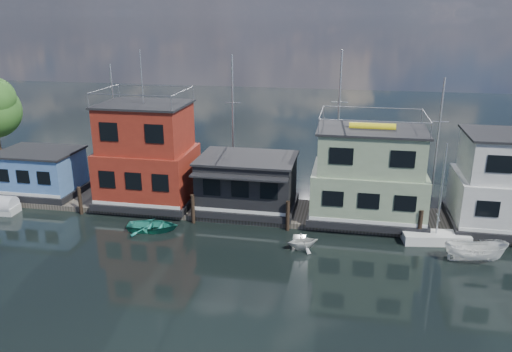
% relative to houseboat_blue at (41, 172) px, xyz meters
% --- Properties ---
extents(ground, '(160.00, 160.00, 0.00)m').
position_rel_houseboat_blue_xyz_m(ground, '(18.00, -12.00, -2.21)').
color(ground, black).
rests_on(ground, ground).
extents(dock, '(48.00, 5.00, 0.40)m').
position_rel_houseboat_blue_xyz_m(dock, '(18.00, 0.00, -2.01)').
color(dock, '#595147').
rests_on(dock, ground).
extents(houseboat_blue, '(6.40, 4.90, 3.66)m').
position_rel_houseboat_blue_xyz_m(houseboat_blue, '(0.00, 0.00, 0.00)').
color(houseboat_blue, black).
rests_on(houseboat_blue, dock).
extents(houseboat_red, '(7.40, 5.90, 11.86)m').
position_rel_houseboat_blue_xyz_m(houseboat_red, '(9.50, 0.00, 1.90)').
color(houseboat_red, black).
rests_on(houseboat_red, dock).
extents(houseboat_dark, '(7.40, 6.10, 4.06)m').
position_rel_houseboat_blue_xyz_m(houseboat_dark, '(17.50, -0.02, 0.21)').
color(houseboat_dark, black).
rests_on(houseboat_dark, dock).
extents(houseboat_green, '(8.40, 5.90, 7.03)m').
position_rel_houseboat_blue_xyz_m(houseboat_green, '(26.50, 0.00, 1.34)').
color(houseboat_green, black).
rests_on(houseboat_green, dock).
extents(pilings, '(42.28, 0.28, 2.20)m').
position_rel_houseboat_blue_xyz_m(pilings, '(17.67, -2.80, -1.11)').
color(pilings, '#2D2116').
rests_on(pilings, ground).
extents(background_masts, '(36.40, 0.16, 12.00)m').
position_rel_houseboat_blue_xyz_m(background_masts, '(22.76, 6.00, 3.35)').
color(background_masts, silver).
rests_on(background_masts, ground).
extents(motorboat, '(3.83, 1.62, 1.45)m').
position_rel_houseboat_blue_xyz_m(motorboat, '(33.05, -5.34, -1.48)').
color(motorboat, white).
rests_on(motorboat, ground).
extents(dinghy_white, '(2.72, 2.58, 1.12)m').
position_rel_houseboat_blue_xyz_m(dinghy_white, '(22.36, -5.56, -1.64)').
color(dinghy_white, silver).
rests_on(dinghy_white, ground).
extents(dinghy_teal, '(3.97, 3.09, 0.75)m').
position_rel_houseboat_blue_xyz_m(dinghy_teal, '(11.60, -4.70, -1.83)').
color(dinghy_teal, '#248572').
rests_on(dinghy_teal, ground).
extents(day_sailer, '(4.54, 2.06, 6.90)m').
position_rel_houseboat_blue_xyz_m(day_sailer, '(31.08, -2.90, -1.79)').
color(day_sailer, silver).
rests_on(day_sailer, ground).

